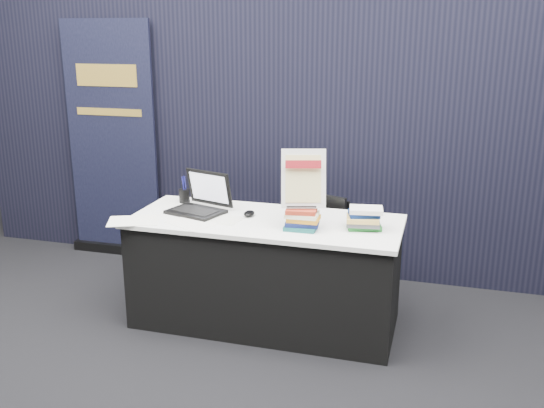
{
  "coord_description": "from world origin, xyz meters",
  "views": [
    {
      "loc": [
        1.12,
        -3.12,
        1.96
      ],
      "look_at": [
        0.05,
        0.55,
        0.86
      ],
      "focal_mm": 40.0,
      "sensor_mm": 36.0,
      "label": 1
    }
  ],
  "objects_px": {
    "book_stack_short": "(364,218)",
    "info_sign": "(303,179)",
    "stacking_chair": "(320,248)",
    "display_table": "(265,272)",
    "laptop": "(198,202)",
    "book_stack_tall": "(302,219)",
    "pullup_banner": "(113,154)"
  },
  "relations": [
    {
      "from": "book_stack_short",
      "to": "info_sign",
      "type": "relative_size",
      "value": 0.58
    },
    {
      "from": "display_table",
      "to": "pullup_banner",
      "type": "bearing_deg",
      "value": 150.58
    },
    {
      "from": "info_sign",
      "to": "laptop",
      "type": "bearing_deg",
      "value": 153.14
    },
    {
      "from": "info_sign",
      "to": "book_stack_tall",
      "type": "bearing_deg",
      "value": -106.11
    },
    {
      "from": "display_table",
      "to": "info_sign",
      "type": "bearing_deg",
      "value": -19.67
    },
    {
      "from": "book_stack_tall",
      "to": "info_sign",
      "type": "height_order",
      "value": "info_sign"
    },
    {
      "from": "book_stack_short",
      "to": "info_sign",
      "type": "height_order",
      "value": "info_sign"
    },
    {
      "from": "laptop",
      "to": "pullup_banner",
      "type": "xyz_separation_m",
      "value": [
        -1.18,
        0.9,
        0.1
      ]
    },
    {
      "from": "display_table",
      "to": "book_stack_tall",
      "type": "bearing_deg",
      "value": -24.98
    },
    {
      "from": "pullup_banner",
      "to": "stacking_chair",
      "type": "xyz_separation_m",
      "value": [
        1.98,
        -0.58,
        -0.46
      ]
    },
    {
      "from": "pullup_banner",
      "to": "stacking_chair",
      "type": "height_order",
      "value": "pullup_banner"
    },
    {
      "from": "laptop",
      "to": "stacking_chair",
      "type": "bearing_deg",
      "value": 38.73
    },
    {
      "from": "book_stack_short",
      "to": "info_sign",
      "type": "distance_m",
      "value": 0.46
    },
    {
      "from": "pullup_banner",
      "to": "stacking_chair",
      "type": "bearing_deg",
      "value": -16.73
    },
    {
      "from": "display_table",
      "to": "book_stack_tall",
      "type": "distance_m",
      "value": 0.54
    },
    {
      "from": "info_sign",
      "to": "pullup_banner",
      "type": "distance_m",
      "value": 2.23
    },
    {
      "from": "book_stack_short",
      "to": "stacking_chair",
      "type": "bearing_deg",
      "value": 132.32
    },
    {
      "from": "laptop",
      "to": "book_stack_short",
      "type": "distance_m",
      "value": 1.15
    },
    {
      "from": "info_sign",
      "to": "pullup_banner",
      "type": "height_order",
      "value": "pullup_banner"
    },
    {
      "from": "book_stack_tall",
      "to": "book_stack_short",
      "type": "bearing_deg",
      "value": 16.4
    },
    {
      "from": "laptop",
      "to": "book_stack_tall",
      "type": "relative_size",
      "value": 2.03
    },
    {
      "from": "laptop",
      "to": "info_sign",
      "type": "height_order",
      "value": "info_sign"
    },
    {
      "from": "book_stack_tall",
      "to": "pullup_banner",
      "type": "xyz_separation_m",
      "value": [
        -1.96,
        1.08,
        0.09
      ]
    },
    {
      "from": "book_stack_tall",
      "to": "stacking_chair",
      "type": "xyz_separation_m",
      "value": [
        0.02,
        0.5,
        -0.37
      ]
    },
    {
      "from": "display_table",
      "to": "stacking_chair",
      "type": "bearing_deg",
      "value": 51.14
    },
    {
      "from": "laptop",
      "to": "book_stack_short",
      "type": "relative_size",
      "value": 1.91
    },
    {
      "from": "book_stack_tall",
      "to": "info_sign",
      "type": "relative_size",
      "value": 0.55
    },
    {
      "from": "laptop",
      "to": "book_stack_tall",
      "type": "bearing_deg",
      "value": 3.62
    },
    {
      "from": "book_stack_short",
      "to": "info_sign",
      "type": "xyz_separation_m",
      "value": [
        -0.37,
        -0.08,
        0.25
      ]
    },
    {
      "from": "book_stack_tall",
      "to": "book_stack_short",
      "type": "height_order",
      "value": "book_stack_short"
    },
    {
      "from": "laptop",
      "to": "book_stack_tall",
      "type": "height_order",
      "value": "laptop"
    },
    {
      "from": "book_stack_tall",
      "to": "stacking_chair",
      "type": "bearing_deg",
      "value": 88.0
    }
  ]
}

